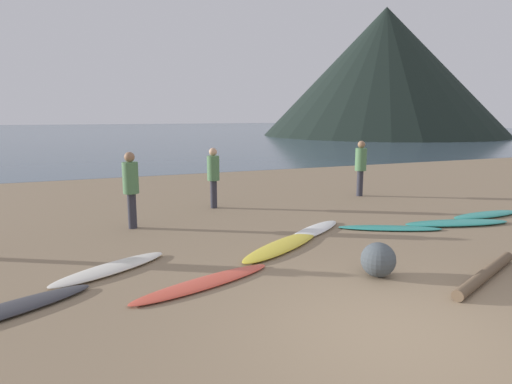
# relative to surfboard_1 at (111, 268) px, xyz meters

# --- Properties ---
(ground_plane) EXTENTS (120.00, 120.00, 0.20)m
(ground_plane) POSITION_rel_surfboard_1_xyz_m (2.99, 6.45, -0.15)
(ground_plane) COLOR #8C7559
(ground_plane) RESTS_ON ground
(ocean_water) EXTENTS (140.00, 100.00, 0.01)m
(ocean_water) POSITION_rel_surfboard_1_xyz_m (2.99, 61.30, -0.05)
(ocean_water) COLOR #475B6B
(ocean_water) RESTS_ON ground
(headland_hill) EXTENTS (28.72, 28.72, 14.96)m
(headland_hill) POSITION_rel_surfboard_1_xyz_m (34.26, 37.42, 7.43)
(headland_hill) COLOR black
(headland_hill) RESTS_ON ground
(surfboard_1) EXTENTS (2.12, 1.52, 0.10)m
(surfboard_1) POSITION_rel_surfboard_1_xyz_m (0.00, 0.00, 0.00)
(surfboard_1) COLOR silver
(surfboard_1) RESTS_ON ground
(surfboard_2) EXTENTS (2.50, 1.25, 0.07)m
(surfboard_2) POSITION_rel_surfboard_1_xyz_m (1.28, -1.16, -0.01)
(surfboard_2) COLOR #D84C38
(surfboard_2) RESTS_ON ground
(surfboard_3) EXTENTS (2.44, 1.86, 0.09)m
(surfboard_3) POSITION_rel_surfboard_1_xyz_m (3.20, 0.09, -0.00)
(surfboard_3) COLOR yellow
(surfboard_3) RESTS_ON ground
(surfboard_4) EXTENTS (2.03, 1.58, 0.09)m
(surfboard_4) POSITION_rel_surfboard_1_xyz_m (4.34, 0.88, -0.01)
(surfboard_4) COLOR white
(surfboard_4) RESTS_ON ground
(surfboard_5) EXTENTS (2.28, 1.42, 0.06)m
(surfboard_5) POSITION_rel_surfboard_1_xyz_m (6.05, 0.46, -0.02)
(surfboard_5) COLOR teal
(surfboard_5) RESTS_ON ground
(surfboard_6) EXTENTS (2.63, 1.20, 0.09)m
(surfboard_6) POSITION_rel_surfboard_1_xyz_m (7.79, 0.21, -0.00)
(surfboard_6) COLOR teal
(surfboard_6) RESTS_ON ground
(surfboard_7) EXTENTS (2.17, 0.56, 0.10)m
(surfboard_7) POSITION_rel_surfboard_1_xyz_m (9.16, 0.57, -0.00)
(surfboard_7) COLOR teal
(surfboard_7) RESTS_ON ground
(person_0) EXTENTS (0.35, 0.35, 1.75)m
(person_0) POSITION_rel_surfboard_1_xyz_m (7.85, 4.19, 0.98)
(person_0) COLOR #2D2D38
(person_0) RESTS_ON ground
(person_1) EXTENTS (0.34, 0.34, 1.67)m
(person_1) POSITION_rel_surfboard_1_xyz_m (3.02, 4.18, 0.93)
(person_1) COLOR #2D2D38
(person_1) RESTS_ON ground
(person_3) EXTENTS (0.35, 0.35, 1.74)m
(person_3) POSITION_rel_surfboard_1_xyz_m (0.67, 2.75, 0.98)
(person_3) COLOR #2D2D38
(person_3) RESTS_ON ground
(driftwood_log) EXTENTS (2.25, 1.12, 0.17)m
(driftwood_log) POSITION_rel_surfboard_1_xyz_m (5.46, -2.59, 0.04)
(driftwood_log) COLOR brown
(driftwood_log) RESTS_ON ground
(beach_rock_near) EXTENTS (0.56, 0.56, 0.56)m
(beach_rock_near) POSITION_rel_surfboard_1_xyz_m (3.96, -1.85, 0.23)
(beach_rock_near) COLOR #444C51
(beach_rock_near) RESTS_ON ground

